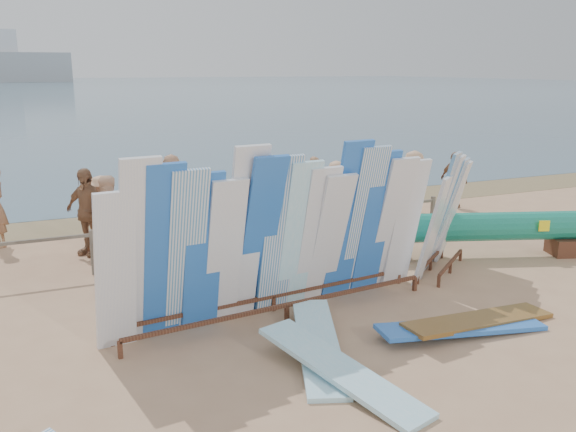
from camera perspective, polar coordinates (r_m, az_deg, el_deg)
name	(u,v)px	position (r m, az deg, el deg)	size (l,w,h in m)	color
ground	(240,314)	(10.21, -4.50, -9.08)	(160.00, 160.00, 0.00)	tan
ocean	(38,87)	(137.03, -22.38, 11.06)	(320.00, 240.00, 0.02)	#415F74
wet_sand_strip	(154,218)	(16.88, -12.41, -0.14)	(40.00, 2.60, 0.01)	olive
fence	(193,233)	(12.74, -8.91, -1.55)	(12.08, 0.08, 0.90)	#685E4F
main_surfboard_rack	(279,240)	(9.68, -0.85, -2.29)	(5.79, 1.34, 2.88)	brown
side_surfboard_rack	(443,218)	(12.23, 14.31, -0.19)	(2.01, 1.77, 2.46)	brown
outrigger_canoe	(480,229)	(13.58, 17.56, -1.13)	(6.66, 2.74, 0.97)	brown
vendor_table	(344,265)	(11.32, 5.23, -4.58)	(1.00, 0.76, 1.23)	brown
flat_board_c	(479,327)	(10.13, 17.41, -9.90)	(0.56, 2.70, 0.07)	olive
flat_board_a	(340,382)	(8.17, 4.86, -15.24)	(0.56, 2.70, 0.07)	#97DDF2
flat_board_b	(318,353)	(8.90, 2.86, -12.66)	(0.56, 2.70, 0.07)	#97DDF2
flat_board_d	(461,334)	(9.82, 15.91, -10.56)	(0.56, 2.70, 0.07)	blue
beach_chair_left	(169,246)	(13.27, -11.03, -2.78)	(0.72, 0.73, 0.83)	#B2132A
beach_chair_right	(197,239)	(13.68, -8.47, -2.11)	(0.77, 0.78, 0.87)	#B2132A
stroller	(247,225)	(13.97, -3.83, -0.88)	(0.63, 0.84, 1.09)	#B2132A
beachgoer_4	(87,212)	(13.72, -18.29, 0.38)	(1.11, 0.48, 1.90)	#8C6042
beachgoer_8	(391,193)	(15.99, 9.65, 2.14)	(0.77, 0.37, 1.59)	beige
beachgoer_5	(172,187)	(16.30, -10.77, 2.65)	(1.65, 0.53, 1.78)	beige
beachgoer_10	(454,180)	(18.22, 15.26, 3.29)	(0.94, 0.41, 1.61)	#8C6042
beachgoer_9	(337,191)	(16.14, 4.58, 2.38)	(1.02, 0.42, 1.58)	tan
beachgoer_extra_0	(413,183)	(17.02, 11.63, 3.04)	(1.14, 0.47, 1.76)	tan
beachgoer_7	(315,186)	(16.76, 2.58, 2.86)	(0.58, 0.32, 1.60)	#8C6042
beachgoer_2	(111,218)	(13.21, -16.19, -0.19)	(0.87, 0.42, 1.80)	beige
beachgoer_3	(101,208)	(14.80, -17.09, 0.68)	(0.99, 0.41, 1.53)	tan
beachgoer_6	(291,199)	(14.97, 0.28, 1.59)	(0.79, 0.38, 1.61)	tan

